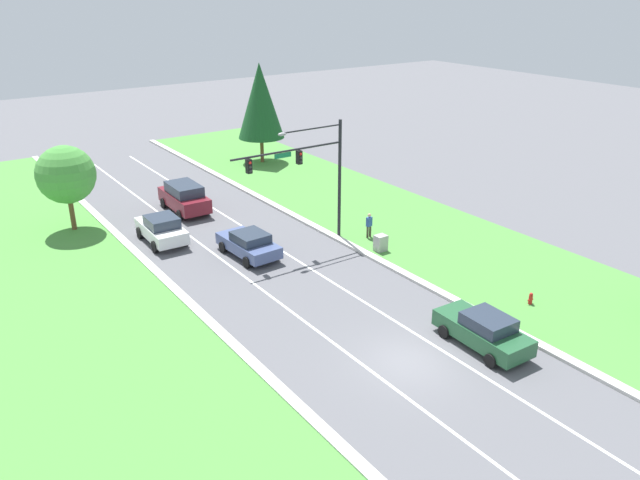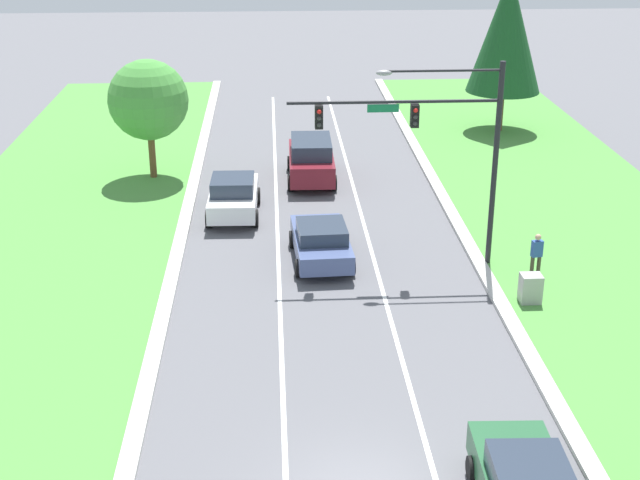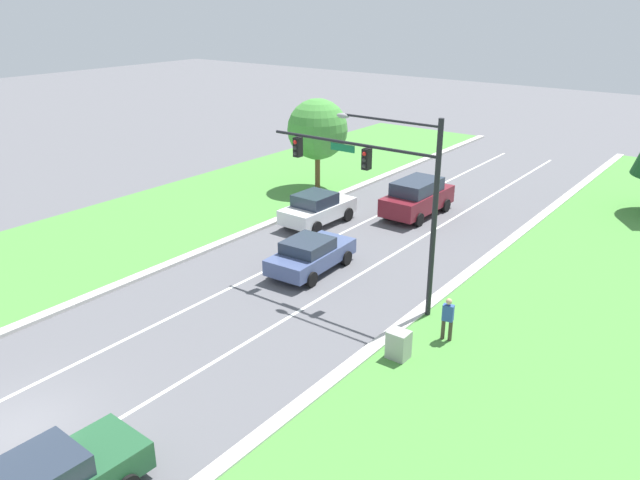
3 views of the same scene
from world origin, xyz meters
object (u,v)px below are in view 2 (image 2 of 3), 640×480
Objects in this scene: pedestrian at (537,254)px; white_sedan at (233,196)px; utility_cabinet at (530,289)px; conifer_far_right_tree at (507,32)px; burgundy_suv at (311,159)px; slate_blue_sedan at (321,241)px; oak_near_left_tree at (148,100)px; traffic_signal_mast at (436,134)px.

white_sedan is at bearing -43.34° from pedestrian.
conifer_far_right_tree is at bearing 78.83° from utility_cabinet.
pedestrian is (7.50, -11.47, -0.12)m from burgundy_suv.
burgundy_suv reaches higher than slate_blue_sedan.
burgundy_suv is 2.94× the size of pedestrian.
burgundy_suv is at bearing 53.54° from white_sedan.
slate_blue_sedan is 21.35m from conifer_far_right_tree.
white_sedan is 19.78m from conifer_far_right_tree.
oak_near_left_tree is at bearing -158.38° from conifer_far_right_tree.
traffic_signal_mast is at bearing -111.20° from conifer_far_right_tree.
slate_blue_sedan is 0.92× the size of burgundy_suv.
burgundy_suv is 15.12m from utility_cabinet.
conifer_far_right_tree reaches higher than burgundy_suv.
conifer_far_right_tree reaches higher than oak_near_left_tree.
burgundy_suv is at bearing -5.64° from oak_near_left_tree.
traffic_signal_mast is 7.11× the size of utility_cabinet.
traffic_signal_mast is 6.29m from utility_cabinet.
traffic_signal_mast is at bearing -43.71° from oak_near_left_tree.
traffic_signal_mast is 4.48× the size of pedestrian.
conifer_far_right_tree is at bearing 21.62° from oak_near_left_tree.
oak_near_left_tree reaches higher than pedestrian.
burgundy_suv reaches higher than white_sedan.
slate_blue_sedan is 1.02× the size of white_sedan.
utility_cabinet is (6.83, -3.99, -0.26)m from slate_blue_sedan.
pedestrian is at bearing -55.89° from burgundy_suv.
utility_cabinet is at bearing -39.96° from white_sedan.
oak_near_left_tree is (-7.42, 10.27, 3.01)m from slate_blue_sedan.
utility_cabinet is at bearing 58.62° from pedestrian.
slate_blue_sedan is at bearing -25.48° from pedestrian.
burgundy_suv is 4.66× the size of utility_cabinet.
utility_cabinet is at bearing -45.03° from oak_near_left_tree.
burgundy_suv is at bearing -143.74° from conifer_far_right_tree.
white_sedan reaches higher than pedestrian.
conifer_far_right_tree reaches higher than white_sedan.
slate_blue_sedan is at bearing -54.27° from white_sedan.
slate_blue_sedan is 9.53m from burgundy_suv.
white_sedan is (-3.43, 5.00, 0.10)m from slate_blue_sedan.
slate_blue_sedan is at bearing 170.74° from traffic_signal_mast.
traffic_signal_mast is 10.22m from white_sedan.
oak_near_left_tree is (-7.50, 0.74, 2.74)m from burgundy_suv.
white_sedan is 2.65× the size of pedestrian.
white_sedan is 7.22m from oak_near_left_tree.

